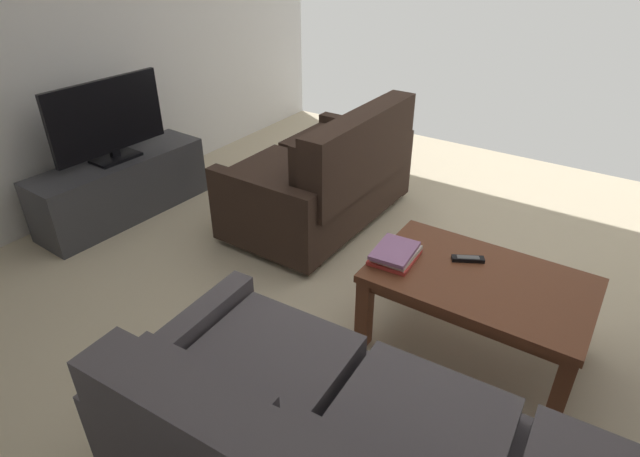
% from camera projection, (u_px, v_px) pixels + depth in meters
% --- Properties ---
extents(ground_plane, '(5.24, 5.08, 0.01)m').
position_uv_depth(ground_plane, '(410.00, 300.00, 3.04)').
color(ground_plane, beige).
extents(wall_right, '(0.12, 5.08, 2.53)m').
position_uv_depth(wall_right, '(84.00, 28.00, 3.64)').
color(wall_right, silver).
rests_on(wall_right, ground).
extents(loveseat_near, '(0.84, 1.39, 0.87)m').
position_uv_depth(loveseat_near, '(327.00, 177.00, 3.65)').
color(loveseat_near, black).
rests_on(loveseat_near, ground).
extents(coffee_table, '(1.03, 0.65, 0.44)m').
position_uv_depth(coffee_table, '(479.00, 289.00, 2.51)').
color(coffee_table, brown).
rests_on(coffee_table, ground).
extents(tv_stand, '(0.44, 1.29, 0.45)m').
position_uv_depth(tv_stand, '(122.00, 187.00, 3.81)').
color(tv_stand, '#38383D').
rests_on(tv_stand, ground).
extents(flat_tv, '(0.21, 0.86, 0.56)m').
position_uv_depth(flat_tv, '(107.00, 120.00, 3.55)').
color(flat_tv, black).
rests_on(flat_tv, tv_stand).
extents(book_stack, '(0.22, 0.27, 0.06)m').
position_uv_depth(book_stack, '(395.00, 254.00, 2.60)').
color(book_stack, '#C63833').
rests_on(book_stack, coffee_table).
extents(tv_remote, '(0.16, 0.12, 0.02)m').
position_uv_depth(tv_remote, '(468.00, 259.00, 2.60)').
color(tv_remote, black).
rests_on(tv_remote, coffee_table).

